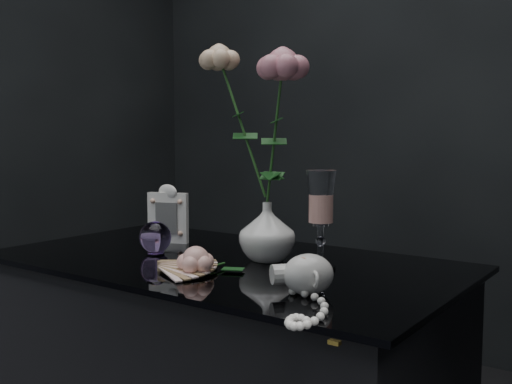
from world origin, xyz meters
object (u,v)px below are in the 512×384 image
Objects in this scene: vase at (267,232)px; loose_rose at (196,260)px; paperweight at (155,237)px; pearl_jar at (308,273)px; picture_frame at (168,214)px; wine_glass at (321,220)px.

vase reaches higher than loose_rose.
paperweight is at bearing 159.33° from loose_rose.
paperweight is at bearing -151.82° from pearl_jar.
vase is 0.20m from loose_rose.
picture_frame is (-0.34, 0.04, 0.01)m from vase.
wine_glass reaches higher than vase.
vase is 0.86× the size of picture_frame.
wine_glass is at bearing -23.62° from picture_frame.
pearl_jar is at bearing -41.02° from picture_frame.
loose_rose is at bearing -139.11° from pearl_jar.
loose_rose is at bearing -102.59° from vase.
picture_frame is (-0.47, 0.04, -0.03)m from wine_glass.
picture_frame is at bearing 174.00° from vase.
paperweight is (-0.40, -0.08, -0.07)m from wine_glass.
paperweight is (0.07, -0.12, -0.04)m from picture_frame.
wine_glass is 0.48m from picture_frame.
picture_frame reaches higher than vase.
loose_rose is (-0.18, -0.19, -0.07)m from wine_glass.
wine_glass is at bearing 11.57° from paperweight.
vase is 0.63× the size of wine_glass.
wine_glass is 0.78× the size of pearl_jar.
wine_glass is 0.21m from pearl_jar.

